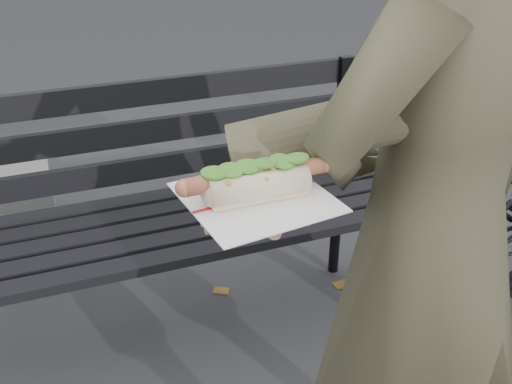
% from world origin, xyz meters
% --- Properties ---
extents(park_bench, '(1.50, 0.44, 0.88)m').
position_xyz_m(park_bench, '(0.03, 0.96, 0.52)').
color(park_bench, black).
rests_on(park_bench, ground).
extents(person, '(0.71, 0.56, 1.70)m').
position_xyz_m(person, '(0.36, 0.06, 0.85)').
color(person, '#433F2C').
rests_on(person, ground).
extents(held_hotdog, '(0.62, 0.30, 0.20)m').
position_xyz_m(held_hotdog, '(0.17, 0.04, 1.09)').
color(held_hotdog, '#433F2C').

